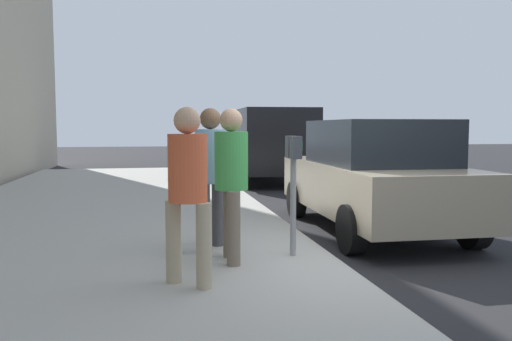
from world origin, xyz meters
name	(u,v)px	position (x,y,z in m)	size (l,w,h in m)	color
ground_plane	(335,269)	(0.00, 0.00, 0.00)	(80.00, 80.00, 0.00)	#232326
sidewalk_slab	(66,277)	(0.00, 3.00, 0.07)	(28.00, 6.00, 0.15)	#A8A59E
parking_meter	(293,170)	(0.17, 0.47, 1.17)	(0.36, 0.12, 1.41)	gray
pedestrian_at_meter	(231,173)	(0.04, 1.22, 1.16)	(0.52, 0.37, 1.72)	#726656
pedestrian_bystander	(188,182)	(-0.76, 1.76, 1.14)	(0.40, 0.42, 1.70)	tan
parking_officer	(211,167)	(0.69, 1.38, 1.18)	(0.47, 0.38, 1.75)	#47474C
parked_sedan_near	(374,176)	(2.01, -1.35, 0.89)	(4.43, 2.03, 1.77)	gray
parked_van_far	(267,140)	(9.90, -1.35, 1.26)	(5.27, 2.27, 2.18)	black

